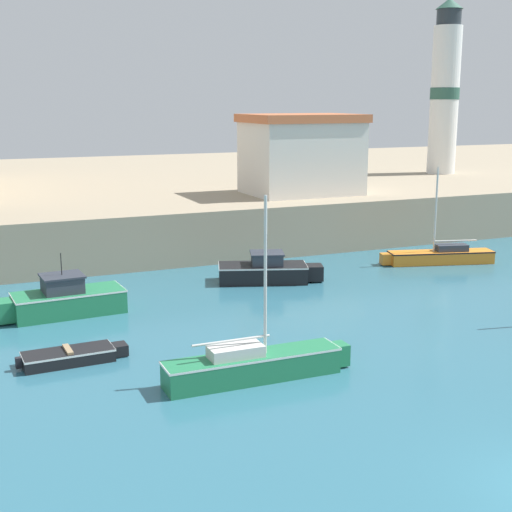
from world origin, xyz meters
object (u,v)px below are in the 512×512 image
sailboat_green_7 (255,364)px  lighthouse (445,90)px  motorboat_black_3 (267,270)px  harbor_shed_near_wharf (301,154)px  sailboat_orange_2 (440,256)px  motorboat_green_6 (64,300)px  dinghy_black_5 (71,356)px

sailboat_green_7 → lighthouse: lighthouse is taller
motorboat_black_3 → harbor_shed_near_wharf: bearing=55.1°
sailboat_orange_2 → harbor_shed_near_wharf: harbor_shed_near_wharf is taller
sailboat_orange_2 → harbor_shed_near_wharf: size_ratio=0.89×
sailboat_orange_2 → motorboat_black_3: size_ratio=1.19×
motorboat_green_6 → lighthouse: (32.29, 17.97, 8.71)m
motorboat_green_6 → harbor_shed_near_wharf: harbor_shed_near_wharf is taller
motorboat_black_3 → lighthouse: (22.45, 16.21, 8.79)m
sailboat_orange_2 → motorboat_green_6: bearing=-175.2°
sailboat_orange_2 → dinghy_black_5: size_ratio=1.67×
lighthouse → motorboat_green_6: bearing=-150.9°
dinghy_black_5 → motorboat_green_6: size_ratio=0.69×
motorboat_black_3 → motorboat_green_6: 9.99m
motorboat_green_6 → lighthouse: lighthouse is taller
motorboat_green_6 → harbor_shed_near_wharf: bearing=34.1°
motorboat_green_6 → sailboat_orange_2: bearing=4.8°
lighthouse → harbor_shed_near_wharf: 17.90m
sailboat_green_7 → lighthouse: (27.82, 27.38, 8.83)m
motorboat_black_3 → sailboat_green_7: 12.40m
motorboat_black_3 → lighthouse: lighthouse is taller
harbor_shed_near_wharf → motorboat_black_3: bearing=-124.9°
motorboat_black_3 → sailboat_orange_2: bearing=-0.4°
dinghy_black_5 → motorboat_green_6: 5.70m
motorboat_green_6 → lighthouse: 37.96m
dinghy_black_5 → harbor_shed_near_wharf: (16.89, 16.68, 5.09)m
dinghy_black_5 → sailboat_green_7: bearing=-36.6°
motorboat_green_6 → sailboat_green_7: bearing=-64.6°
sailboat_orange_2 → harbor_shed_near_wharf: bearing=111.7°
motorboat_green_6 → harbor_shed_near_wharf: (16.29, 11.02, 4.70)m
sailboat_orange_2 → motorboat_green_6: (-20.01, -1.68, 0.20)m
motorboat_black_3 → lighthouse: 29.05m
dinghy_black_5 → motorboat_green_6: motorboat_green_6 is taller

